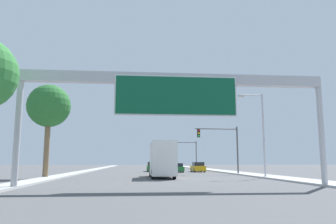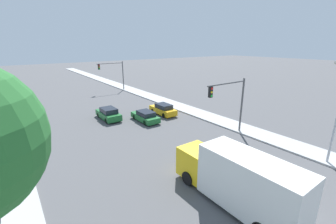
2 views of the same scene
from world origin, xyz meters
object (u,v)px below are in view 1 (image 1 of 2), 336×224
traffic_light_mid_block (188,150)px  car_far_right (153,167)px  street_lamp_right (260,128)px  traffic_light_near_intersection (223,141)px  sign_gantry (176,91)px  car_mid_left (198,167)px  palm_tree_background (49,107)px  truck_box_primary (162,160)px  car_mid_right (177,168)px

traffic_light_mid_block → car_far_right: bearing=-116.2°
traffic_light_mid_block → street_lamp_right: 38.76m
car_far_right → traffic_light_near_intersection: traffic_light_near_intersection is taller
sign_gantry → car_far_right: 33.48m
car_far_right → car_mid_left: 7.43m
palm_tree_background → street_lamp_right: 21.69m
car_far_right → car_mid_left: bearing=-19.6°
street_lamp_right → truck_box_primary: bearing=173.0°
sign_gantry → car_mid_left: bearing=77.1°
car_mid_right → palm_tree_background: palm_tree_background is taller
sign_gantry → traffic_light_mid_block: bearing=80.5°
traffic_light_near_intersection → street_lamp_right: (1.60, -8.71, 0.89)m
traffic_light_near_intersection → palm_tree_background: size_ratio=0.65×
palm_tree_background → truck_box_primary: bearing=-0.6°
car_far_right → street_lamp_right: street_lamp_right is taller
sign_gantry → traffic_light_near_intersection: sign_gantry is taller
truck_box_primary → traffic_light_mid_block: 38.49m
sign_gantry → traffic_light_mid_block: (8.40, 50.10, -2.07)m
street_lamp_right → car_far_right: bearing=114.9°
car_mid_right → traffic_light_mid_block: size_ratio=0.75×
car_far_right → traffic_light_mid_block: traffic_light_mid_block is taller
car_mid_right → car_mid_left: (3.50, 1.05, 0.07)m
car_mid_right → street_lamp_right: bearing=-70.2°
car_mid_right → car_far_right: size_ratio=0.99×
car_mid_left → traffic_light_near_intersection: (1.42, -10.43, 3.47)m
street_lamp_right → car_mid_left: bearing=99.0°
truck_box_primary → palm_tree_background: palm_tree_background is taller
sign_gantry → truck_box_primary: (0.00, 12.62, -4.43)m
truck_box_primary → traffic_light_near_intersection: size_ratio=1.41×
car_mid_left → palm_tree_background: 26.48m
car_mid_left → street_lamp_right: size_ratio=0.52×
traffic_light_near_intersection → traffic_light_mid_block: 30.00m
sign_gantry → car_mid_left: 31.80m
palm_tree_background → car_mid_left: bearing=43.8°
car_mid_left → street_lamp_right: street_lamp_right is taller
sign_gantry → traffic_light_near_intersection: 21.89m
car_mid_right → truck_box_primary: bearing=-101.7°
car_mid_right → truck_box_primary: truck_box_primary is taller
car_mid_left → street_lamp_right: (3.03, -19.14, 4.36)m
car_mid_right → car_far_right: 4.98m
car_mid_left → truck_box_primary: 19.26m
truck_box_primary → traffic_light_mid_block: (8.40, 37.48, 2.36)m
traffic_light_near_intersection → street_lamp_right: bearing=-79.6°
car_far_right → palm_tree_background: palm_tree_background is taller
truck_box_primary → traffic_light_near_intersection: bearing=41.6°
car_far_right → traffic_light_mid_block: size_ratio=0.75×
car_mid_right → car_mid_left: bearing=16.7°
sign_gantry → car_mid_right: (3.50, 29.47, -5.58)m
car_far_right → traffic_light_near_intersection: (8.42, -12.92, 3.46)m
car_far_right → street_lamp_right: size_ratio=0.53×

